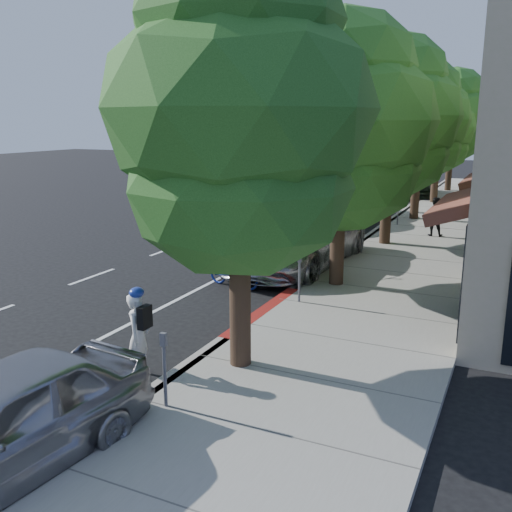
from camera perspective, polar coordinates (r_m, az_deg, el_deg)
The scene contains 17 objects.
ground at distance 13.17m, azimuth -1.11°, elevation -7.34°, with size 120.00×120.00×0.00m, color black.
sidewalk at distance 19.82m, azimuth 15.35°, elevation -0.41°, with size 4.60×56.00×0.15m, color gray.
curb at distance 20.32m, azimuth 8.97°, elevation 0.25°, with size 0.30×56.00×0.15m, color #9E998E.
curb_red_segment at distance 13.99m, azimuth 0.71°, elevation -5.73°, with size 0.32×4.00×0.15m, color maroon.
street_tree_0 at distance 10.11m, azimuth -1.73°, elevation 13.84°, with size 4.80×4.80×7.72m.
street_tree_1 at distance 15.70m, azimuth 8.53°, elevation 12.89°, with size 5.11×5.11×7.55m.
street_tree_2 at distance 21.50m, azimuth 13.35°, elevation 13.21°, with size 5.05×5.05×7.72m.
street_tree_3 at distance 27.40m, azimuth 16.08°, elevation 12.77°, with size 4.54×4.54×7.39m.
street_tree_4 at distance 33.33m, azimuth 17.80°, elevation 11.99°, with size 3.98×3.98×6.67m.
street_tree_5 at distance 39.28m, azimuth 19.12°, elevation 13.05°, with size 4.95×4.95×7.87m.
cyclist at distance 10.85m, azimuth -11.65°, elevation -7.77°, with size 0.59×0.39×1.61m, color silver.
bicycle at distance 16.28m, azimuth -2.24°, elevation -1.56°, with size 0.60×1.72×0.90m, color navy.
silver_suv at distance 18.42m, azimuth 3.74°, elevation 1.71°, with size 3.05×6.62×1.84m, color #A4A4A9.
dark_sedan at distance 25.46m, azimuth 7.47°, elevation 4.80°, with size 1.82×5.23×1.72m, color black.
white_pickup at distance 27.39m, azimuth 8.80°, elevation 5.38°, with size 2.44×5.99×1.74m, color silver.
dark_suv_far at distance 36.66m, azimuth 15.67°, elevation 7.11°, with size 2.09×5.19×1.77m, color black.
pedestrian at distance 23.70m, azimuth 17.41°, elevation 3.78°, with size 0.75×0.58×1.54m, color black.
Camera 1 is at (5.49, -11.01, 4.70)m, focal length 40.00 mm.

